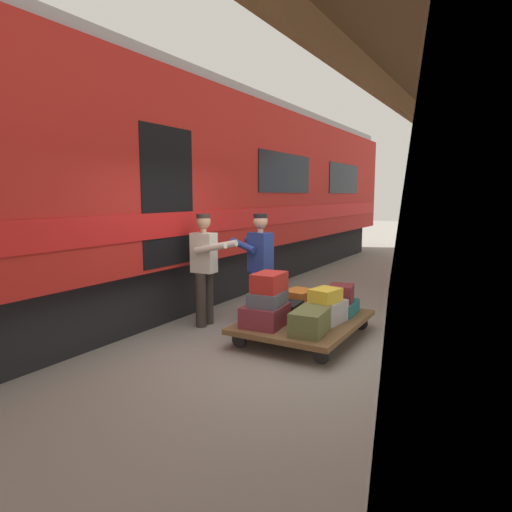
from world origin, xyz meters
TOP-DOWN VIEW (x-y plane):
  - ground_plane at (0.00, 0.00)m, footprint 60.00×60.00m
  - train_car at (3.44, 0.00)m, footprint 3.02×21.79m
  - luggage_cart at (0.03, -0.56)m, footprint 1.44×1.95m
  - suitcase_teal_softside at (-0.30, -1.09)m, footprint 0.48×0.62m
  - suitcase_burgundy_valise at (0.35, -0.02)m, footprint 0.55×0.64m
  - suitcase_gray_aluminum at (-0.30, -0.56)m, footprint 0.45×0.61m
  - suitcase_orange_carryall at (0.35, -1.09)m, footprint 0.43×0.50m
  - suitcase_olive_duffel at (-0.30, -0.02)m, footprint 0.44×0.67m
  - suitcase_black_hardshell at (0.35, -0.56)m, footprint 0.50×0.49m
  - suitcase_yellow_case at (-0.29, -0.53)m, footprint 0.38×0.45m
  - suitcase_slate_roller at (0.32, -0.04)m, footprint 0.46×0.56m
  - suitcase_red_plastic at (0.31, -0.05)m, footprint 0.37×0.51m
  - suitcase_maroon_trunk at (-0.31, -1.10)m, footprint 0.40×0.45m
  - porter_in_overalls at (0.91, -0.85)m, footprint 0.73×0.55m
  - porter_by_door at (1.58, -0.37)m, footprint 0.68×0.45m

SIDE VIEW (x-z plane):
  - ground_plane at x=0.00m, z-range 0.00..0.00m
  - luggage_cart at x=0.03m, z-range 0.09..0.37m
  - suitcase_teal_softside at x=-0.30m, z-range 0.27..0.45m
  - suitcase_black_hardshell at x=0.35m, z-range 0.27..0.47m
  - suitcase_burgundy_valise at x=0.35m, z-range 0.27..0.54m
  - suitcase_orange_carryall at x=0.35m, z-range 0.27..0.55m
  - suitcase_gray_aluminum at x=-0.30m, z-range 0.27..0.56m
  - suitcase_olive_duffel at x=-0.30m, z-range 0.27..0.57m
  - suitcase_maroon_trunk at x=-0.31m, z-range 0.45..0.69m
  - suitcase_slate_roller at x=0.32m, z-range 0.54..0.73m
  - suitcase_yellow_case at x=-0.29m, z-range 0.56..0.74m
  - suitcase_red_plastic at x=0.31m, z-range 0.73..0.97m
  - porter_in_overalls at x=0.91m, z-range 0.07..1.78m
  - porter_by_door at x=1.58m, z-range 0.07..1.78m
  - train_car at x=3.44m, z-range 0.06..4.06m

